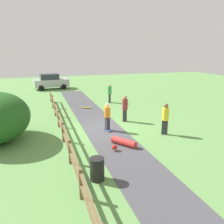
{
  "coord_description": "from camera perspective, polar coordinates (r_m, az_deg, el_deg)",
  "views": [
    {
      "loc": [
        -3.69,
        -13.07,
        4.86
      ],
      "look_at": [
        0.66,
        0.21,
        1.0
      ],
      "focal_mm": 36.6,
      "sensor_mm": 36.0,
      "label": 1
    }
  ],
  "objects": [
    {
      "name": "wooden_fence",
      "position": [
        13.77,
        -12.75,
        -2.68
      ],
      "size": [
        0.12,
        18.12,
        1.1
      ],
      "color": "brown",
      "rests_on": "ground_plane"
    },
    {
      "name": "bystander_maroon",
      "position": [
        15.68,
        3.24,
        1.2
      ],
      "size": [
        0.53,
        0.53,
        1.82
      ],
      "color": "#2D2D33",
      "rests_on": "ground_plane"
    },
    {
      "name": "ground_plane",
      "position": [
        14.43,
        -2.25,
        -4.27
      ],
      "size": [
        60.0,
        60.0,
        0.0
      ],
      "primitive_type": "plane",
      "color": "#60934C"
    },
    {
      "name": "skater_fallen",
      "position": [
        11.93,
        2.77,
        -7.58
      ],
      "size": [
        1.36,
        1.36,
        0.36
      ],
      "color": "red",
      "rests_on": "asphalt_path"
    },
    {
      "name": "skateboard_loose",
      "position": [
        19.42,
        -6.5,
        1.12
      ],
      "size": [
        0.79,
        0.58,
        0.08
      ],
      "color": "#BF8C19",
      "rests_on": "asphalt_path"
    },
    {
      "name": "bystander_green",
      "position": [
        21.31,
        -0.6,
        4.91
      ],
      "size": [
        0.48,
        0.48,
        1.75
      ],
      "color": "#2D2D33",
      "rests_on": "ground_plane"
    },
    {
      "name": "skater_riding",
      "position": [
        13.84,
        -1.18,
        -0.86
      ],
      "size": [
        0.43,
        0.82,
        1.72
      ],
      "color": "#265999",
      "rests_on": "asphalt_path"
    },
    {
      "name": "trash_bin",
      "position": [
        8.98,
        -3.75,
        -14.02
      ],
      "size": [
        0.56,
        0.56,
        0.9
      ],
      "primitive_type": "cylinder",
      "color": "black",
      "rests_on": "ground_plane"
    },
    {
      "name": "parked_car_silver",
      "position": [
        29.81,
        -15.02,
        7.4
      ],
      "size": [
        4.33,
        2.27,
        1.92
      ],
      "color": "#B7B7BC",
      "rests_on": "ground_plane"
    },
    {
      "name": "bystander_yellow",
      "position": [
        13.58,
        13.18,
        -1.33
      ],
      "size": [
        0.54,
        0.54,
        1.87
      ],
      "color": "#2D2D33",
      "rests_on": "ground_plane"
    },
    {
      "name": "asphalt_path",
      "position": [
        14.42,
        -2.25,
        -4.23
      ],
      "size": [
        2.4,
        28.0,
        0.02
      ],
      "primitive_type": "cube",
      "color": "#47474C",
      "rests_on": "ground_plane"
    }
  ]
}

